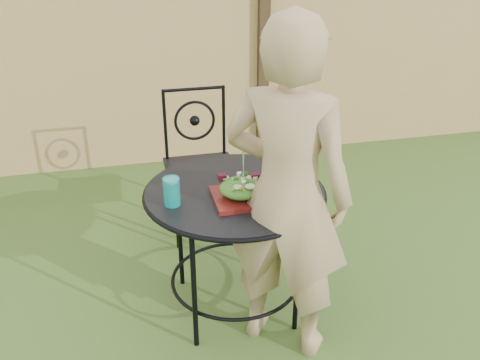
% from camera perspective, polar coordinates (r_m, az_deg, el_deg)
% --- Properties ---
extents(ground, '(60.00, 60.00, 0.00)m').
position_cam_1_polar(ground, '(2.95, -11.65, -15.99)').
color(ground, '#284115').
rests_on(ground, ground).
extents(fence, '(8.00, 0.12, 1.90)m').
position_cam_1_polar(fence, '(4.51, -14.20, 12.61)').
color(fence, tan).
rests_on(fence, ground).
extents(patio_table, '(0.92, 0.92, 0.72)m').
position_cam_1_polar(patio_table, '(2.75, -0.57, -3.61)').
color(patio_table, black).
rests_on(patio_table, ground).
extents(patio_chair, '(0.46, 0.46, 0.95)m').
position_cam_1_polar(patio_chair, '(3.57, -4.34, 2.24)').
color(patio_chair, black).
rests_on(patio_chair, ground).
extents(diner, '(0.72, 0.68, 1.65)m').
position_cam_1_polar(diner, '(2.42, 5.03, -1.65)').
color(diner, '#A1835C').
rests_on(diner, ground).
extents(salad_plate, '(0.27, 0.27, 0.02)m').
position_cam_1_polar(salad_plate, '(2.58, 0.12, -1.87)').
color(salad_plate, '#421509').
rests_on(salad_plate, patio_table).
extents(salad, '(0.21, 0.21, 0.08)m').
position_cam_1_polar(salad, '(2.56, 0.13, -0.84)').
color(salad, '#235614').
rests_on(salad, salad_plate).
extents(fork, '(0.01, 0.01, 0.18)m').
position_cam_1_polar(fork, '(2.51, 0.35, 1.83)').
color(fork, silver).
rests_on(fork, salad).
extents(drinking_glass, '(0.08, 0.08, 0.14)m').
position_cam_1_polar(drinking_glass, '(2.53, -7.30, -1.23)').
color(drinking_glass, '#0B857E').
rests_on(drinking_glass, patio_table).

